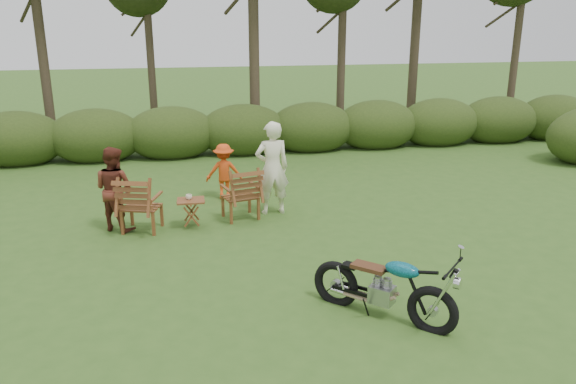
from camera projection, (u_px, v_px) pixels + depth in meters
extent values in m
plane|color=#31531B|center=(332.00, 298.00, 7.67)|extent=(80.00, 80.00, 0.00)
cylinder|color=#332A1B|center=(38.00, 21.00, 15.90)|extent=(0.28, 0.28, 7.20)
cylinder|color=#332A1B|center=(149.00, 36.00, 17.65)|extent=(0.24, 0.24, 6.30)
cylinder|color=#332A1B|center=(253.00, 13.00, 15.99)|extent=(0.30, 0.30, 7.65)
cylinder|color=#332A1B|center=(342.00, 33.00, 17.79)|extent=(0.26, 0.26, 6.48)
cylinder|color=#332A1B|center=(417.00, 10.00, 19.20)|extent=(0.32, 0.32, 7.92)
cylinder|color=#332A1B|center=(519.00, 27.00, 17.80)|extent=(0.24, 0.24, 6.84)
ellipsoid|color=#283A15|center=(16.00, 140.00, 14.71)|extent=(2.52, 1.68, 1.51)
ellipsoid|color=#283A15|center=(96.00, 137.00, 15.10)|extent=(2.52, 1.68, 1.51)
ellipsoid|color=#283A15|center=(171.00, 134.00, 15.50)|extent=(2.52, 1.68, 1.51)
ellipsoid|color=#283A15|center=(243.00, 131.00, 15.90)|extent=(2.52, 1.68, 1.51)
ellipsoid|color=#283A15|center=(312.00, 128.00, 16.29)|extent=(2.52, 1.68, 1.51)
ellipsoid|color=#283A15|center=(377.00, 126.00, 16.69)|extent=(2.52, 1.68, 1.51)
ellipsoid|color=#283A15|center=(439.00, 123.00, 17.09)|extent=(2.52, 1.68, 1.51)
ellipsoid|color=#283A15|center=(498.00, 121.00, 17.48)|extent=(2.52, 1.68, 1.51)
ellipsoid|color=#283A15|center=(555.00, 118.00, 17.88)|extent=(2.52, 1.68, 1.51)
imported|color=#F1E3C6|center=(189.00, 197.00, 10.15)|extent=(0.13, 0.13, 0.09)
imported|color=#F5F0CA|center=(273.00, 213.00, 11.06)|extent=(0.70, 0.49, 1.82)
imported|color=#5C261A|center=(118.00, 229.00, 10.21)|extent=(0.94, 0.91, 1.53)
imported|color=#DB4514|center=(225.00, 198.00, 11.96)|extent=(0.79, 0.49, 1.18)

